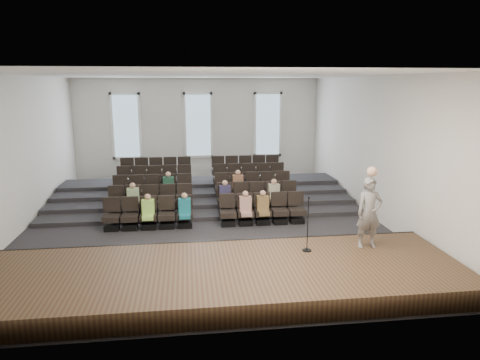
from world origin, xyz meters
The scene contains 14 objects.
ground centered at (0.00, 0.00, 0.00)m, with size 14.00×14.00×0.00m, color black.
ceiling centered at (0.00, 0.00, 5.01)m, with size 12.00×14.00×0.02m, color white.
wall_back centered at (0.00, 7.02, 2.50)m, with size 12.00×0.04×5.00m, color silver.
wall_front centered at (0.00, -7.02, 2.50)m, with size 12.00×0.04×5.00m, color silver.
wall_left centered at (-6.02, 0.00, 2.50)m, with size 0.04×14.00×5.00m, color silver.
wall_right centered at (6.02, 0.00, 2.50)m, with size 0.04×14.00×5.00m, color silver.
stage centered at (0.00, -5.10, 0.25)m, with size 11.80×3.60×0.50m, color #47361E.
stage_lip centered at (0.00, -3.33, 0.25)m, with size 11.80×0.06×0.52m, color black.
risers centered at (0.00, 3.17, 0.20)m, with size 11.80×4.80×0.60m.
seating_rows centered at (0.00, 1.54, 0.68)m, with size 6.80×4.70×1.67m.
windows centered at (0.00, 6.95, 2.70)m, with size 8.44×0.10×3.24m.
audience centered at (0.15, 0.22, 0.80)m, with size 5.45×2.64×1.10m.
speaker centered at (4.08, -4.26, 1.44)m, with size 0.68×0.45×1.87m, color slate.
mic_stand centered at (2.42, -4.33, 0.93)m, with size 0.24×0.24×1.45m.
Camera 1 is at (-0.60, -14.42, 4.73)m, focal length 32.00 mm.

